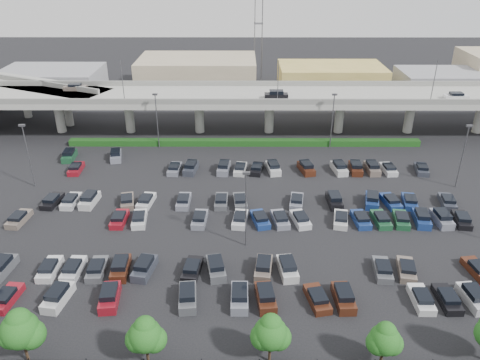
% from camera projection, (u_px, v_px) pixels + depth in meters
% --- Properties ---
extents(ground, '(280.00, 280.00, 0.00)m').
position_uv_depth(ground, '(245.00, 213.00, 66.25)').
color(ground, black).
extents(overpass, '(150.00, 13.00, 15.80)m').
position_uv_depth(overpass, '(243.00, 99.00, 91.65)').
color(overpass, '#9A9B93').
rests_on(overpass, ground).
extents(on_ramp, '(50.93, 30.13, 8.80)m').
position_uv_depth(on_ramp, '(5.00, 84.00, 101.72)').
color(on_ramp, '#9A9B93').
rests_on(on_ramp, ground).
extents(hedge, '(66.00, 1.60, 1.10)m').
position_uv_depth(hedge, '(244.00, 142.00, 88.31)').
color(hedge, '#153710').
rests_on(hedge, ground).
extents(tree_row, '(65.07, 3.66, 5.94)m').
position_uv_depth(tree_row, '(256.00, 333.00, 40.98)').
color(tree_row, '#332316').
rests_on(tree_row, ground).
extents(parked_cars, '(62.96, 41.67, 1.67)m').
position_uv_depth(parked_cars, '(256.00, 221.00, 63.05)').
color(parked_cars, maroon).
rests_on(parked_cars, ground).
extents(light_poles, '(66.90, 48.38, 10.30)m').
position_uv_depth(light_poles, '(216.00, 167.00, 65.23)').
color(light_poles, '#49494E').
rests_on(light_poles, ground).
extents(distant_buildings, '(138.00, 24.00, 9.00)m').
position_uv_depth(distant_buildings, '(292.00, 76.00, 119.69)').
color(distant_buildings, gray).
rests_on(distant_buildings, ground).
extents(comm_tower, '(2.40, 2.40, 30.00)m').
position_uv_depth(comm_tower, '(259.00, 21.00, 125.24)').
color(comm_tower, '#49494E').
rests_on(comm_tower, ground).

